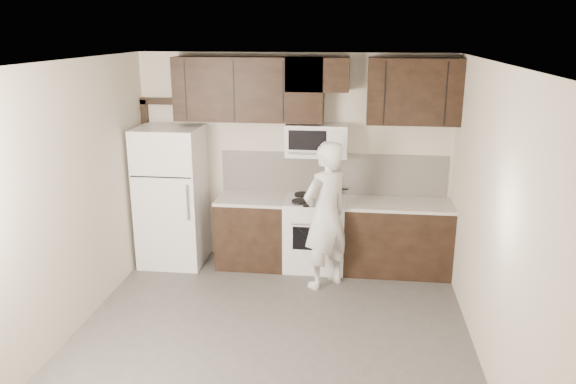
% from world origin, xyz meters
% --- Properties ---
extents(floor, '(4.50, 4.50, 0.00)m').
position_xyz_m(floor, '(0.00, 0.00, 0.00)').
color(floor, '#4D4B48').
rests_on(floor, ground).
extents(back_wall, '(4.00, 0.00, 4.00)m').
position_xyz_m(back_wall, '(0.00, 2.25, 1.35)').
color(back_wall, beige).
rests_on(back_wall, ground).
extents(ceiling, '(4.50, 4.50, 0.00)m').
position_xyz_m(ceiling, '(0.00, 0.00, 2.70)').
color(ceiling, white).
rests_on(ceiling, back_wall).
extents(counter_run, '(2.95, 0.64, 0.91)m').
position_xyz_m(counter_run, '(0.60, 1.94, 0.46)').
color(counter_run, black).
rests_on(counter_run, floor).
extents(stove, '(0.76, 0.66, 0.94)m').
position_xyz_m(stove, '(0.30, 1.94, 0.46)').
color(stove, white).
rests_on(stove, floor).
extents(backsplash, '(2.90, 0.02, 0.54)m').
position_xyz_m(backsplash, '(0.50, 2.24, 1.18)').
color(backsplash, beige).
rests_on(backsplash, counter_run).
extents(upper_cabinets, '(3.48, 0.35, 0.78)m').
position_xyz_m(upper_cabinets, '(0.21, 2.08, 2.28)').
color(upper_cabinets, black).
rests_on(upper_cabinets, back_wall).
extents(microwave, '(0.76, 0.42, 0.40)m').
position_xyz_m(microwave, '(0.30, 2.06, 1.65)').
color(microwave, white).
rests_on(microwave, upper_cabinets).
extents(refrigerator, '(0.80, 0.76, 1.80)m').
position_xyz_m(refrigerator, '(-1.55, 1.89, 0.90)').
color(refrigerator, white).
rests_on(refrigerator, floor).
extents(door_trim, '(0.50, 0.08, 2.12)m').
position_xyz_m(door_trim, '(-1.92, 2.21, 1.25)').
color(door_trim, black).
rests_on(door_trim, floor).
extents(saucepan, '(0.32, 0.19, 0.18)m').
position_xyz_m(saucepan, '(0.48, 2.09, 0.98)').
color(saucepan, silver).
rests_on(saucepan, stove).
extents(baking_tray, '(0.41, 0.34, 0.02)m').
position_xyz_m(baking_tray, '(0.34, 1.78, 0.92)').
color(baking_tray, black).
rests_on(baking_tray, counter_run).
extents(pizza, '(0.29, 0.29, 0.02)m').
position_xyz_m(pizza, '(0.34, 1.78, 0.94)').
color(pizza, '#CCAC89').
rests_on(pizza, baking_tray).
extents(person, '(0.75, 0.76, 1.77)m').
position_xyz_m(person, '(0.46, 1.40, 0.88)').
color(person, silver).
rests_on(person, floor).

